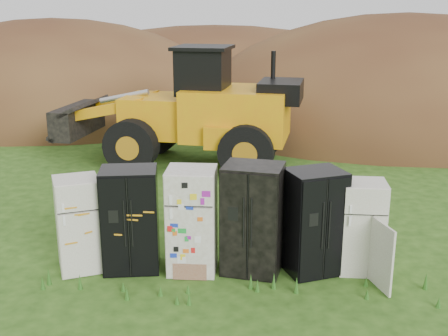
# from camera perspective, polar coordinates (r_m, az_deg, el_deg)

# --- Properties ---
(ground) EXTENTS (120.00, 120.00, 0.00)m
(ground) POSITION_cam_1_polar(r_m,az_deg,el_deg) (9.72, 0.30, -10.23)
(ground) COLOR #234412
(ground) RESTS_ON ground
(fridge_leftmost) EXTENTS (0.91, 0.89, 1.61)m
(fridge_leftmost) POSITION_cam_1_polar(r_m,az_deg,el_deg) (9.73, -14.53, -5.55)
(fridge_leftmost) COLOR silver
(fridge_leftmost) RESTS_ON ground
(fridge_black_side) EXTENTS (0.99, 0.82, 1.76)m
(fridge_black_side) POSITION_cam_1_polar(r_m,az_deg,el_deg) (9.55, -9.50, -5.19)
(fridge_black_side) COLOR black
(fridge_black_side) RESTS_ON ground
(fridge_sticker) EXTENTS (0.83, 0.77, 1.79)m
(fridge_sticker) POSITION_cam_1_polar(r_m,az_deg,el_deg) (9.36, -3.28, -5.35)
(fridge_sticker) COLOR silver
(fridge_sticker) RESTS_ON ground
(fridge_dark_mid) EXTENTS (1.10, 0.97, 1.86)m
(fridge_dark_mid) POSITION_cam_1_polar(r_m,az_deg,el_deg) (9.33, 2.94, -5.19)
(fridge_dark_mid) COLOR black
(fridge_dark_mid) RESTS_ON ground
(fridge_black_right) EXTENTS (1.08, 1.00, 1.77)m
(fridge_black_right) POSITION_cam_1_polar(r_m,az_deg,el_deg) (9.44, 9.11, -5.42)
(fridge_black_right) COLOR black
(fridge_black_right) RESTS_ON ground
(fridge_open_door) EXTENTS (0.76, 0.71, 1.57)m
(fridge_open_door) POSITION_cam_1_polar(r_m,az_deg,el_deg) (9.66, 13.82, -5.82)
(fridge_open_door) COLOR silver
(fridge_open_door) RESTS_ON ground
(wheel_loader) EXTENTS (7.16, 3.91, 3.28)m
(wheel_loader) POSITION_cam_1_polar(r_m,az_deg,el_deg) (15.66, -5.03, 6.31)
(wheel_loader) COLOR orange
(wheel_loader) RESTS_ON ground
(dirt_mound_right) EXTENTS (15.91, 11.67, 8.14)m
(dirt_mound_right) POSITION_cam_1_polar(r_m,az_deg,el_deg) (22.05, 17.36, 4.21)
(dirt_mound_right) COLOR #422315
(dirt_mound_right) RESTS_ON ground
(dirt_mound_left) EXTENTS (14.87, 11.15, 7.66)m
(dirt_mound_left) POSITION_cam_1_polar(r_m,az_deg,el_deg) (24.20, -16.41, 5.31)
(dirt_mound_left) COLOR #422315
(dirt_mound_left) RESTS_ON ground
(dirt_mound_back) EXTENTS (19.65, 13.10, 6.86)m
(dirt_mound_back) POSITION_cam_1_polar(r_m,az_deg,el_deg) (27.05, -0.92, 7.08)
(dirt_mound_back) COLOR #422315
(dirt_mound_back) RESTS_ON ground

